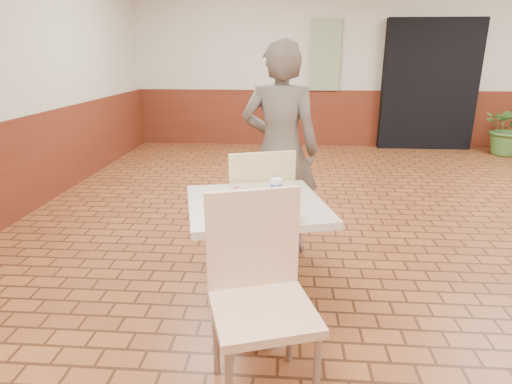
# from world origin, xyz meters

# --- Properties ---
(room_shell) EXTENTS (8.01, 10.01, 3.01)m
(room_shell) POSITION_xyz_m (0.00, 0.00, 1.50)
(room_shell) COLOR brown
(room_shell) RESTS_ON ground
(wainscot_band) EXTENTS (8.00, 10.00, 1.00)m
(wainscot_band) POSITION_xyz_m (0.00, 0.00, 0.50)
(wainscot_band) COLOR #552010
(wainscot_band) RESTS_ON ground
(corridor_doorway) EXTENTS (1.60, 0.22, 2.20)m
(corridor_doorway) POSITION_xyz_m (1.20, 4.88, 1.10)
(corridor_doorway) COLOR black
(corridor_doorway) RESTS_ON ground
(promo_poster) EXTENTS (0.50, 0.03, 1.20)m
(promo_poster) POSITION_xyz_m (-0.60, 4.94, 1.60)
(promo_poster) COLOR gray
(promo_poster) RESTS_ON wainscot_band
(main_table) EXTENTS (0.77, 0.77, 0.81)m
(main_table) POSITION_xyz_m (-1.40, -0.62, 0.55)
(main_table) COLOR #C0B19A
(main_table) RESTS_ON ground
(chair_main_front) EXTENTS (0.59, 0.59, 1.01)m
(chair_main_front) POSITION_xyz_m (-1.34, -1.13, 0.57)
(chair_main_front) COLOR #DCAF84
(chair_main_front) RESTS_ON ground
(chair_main_back) EXTENTS (0.59, 0.59, 1.00)m
(chair_main_back) POSITION_xyz_m (-1.43, -0.04, 0.56)
(chair_main_back) COLOR #E2D288
(chair_main_back) RESTS_ON ground
(customer) EXTENTS (0.68, 0.49, 1.74)m
(customer) POSITION_xyz_m (-1.28, 0.51, 0.87)
(customer) COLOR brown
(customer) RESTS_ON ground
(serving_tray) EXTENTS (0.40, 0.31, 0.02)m
(serving_tray) POSITION_xyz_m (-1.40, -0.62, 0.83)
(serving_tray) COLOR red
(serving_tray) RESTS_ON main_table
(ring_donut) EXTENTS (0.11, 0.11, 0.03)m
(ring_donut) POSITION_xyz_m (-1.51, -0.59, 0.85)
(ring_donut) COLOR gold
(ring_donut) RESTS_ON serving_tray
(long_john_donut) EXTENTS (0.14, 0.07, 0.04)m
(long_john_donut) POSITION_xyz_m (-1.31, -0.65, 0.86)
(long_john_donut) COLOR #DB8B40
(long_john_donut) RESTS_ON serving_tray
(paper_cup) EXTENTS (0.07, 0.07, 0.09)m
(paper_cup) POSITION_xyz_m (-1.29, -0.51, 0.88)
(paper_cup) COLOR white
(paper_cup) RESTS_ON serving_tray
(potted_plant) EXTENTS (0.99, 0.92, 0.92)m
(potted_plant) POSITION_xyz_m (2.45, 4.40, 0.46)
(potted_plant) COLOR #40702D
(potted_plant) RESTS_ON ground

